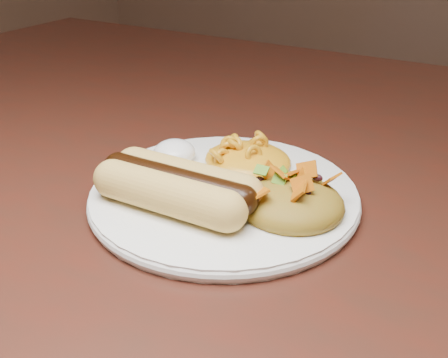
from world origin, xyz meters
The scene contains 7 objects.
table centered at (0.00, 0.00, 0.66)m, with size 1.60×0.90×0.75m.
plate centered at (-0.01, -0.14, 0.76)m, with size 0.25×0.25×0.01m, color white.
hotdog centered at (-0.04, -0.19, 0.78)m, with size 0.13×0.07×0.03m.
mac_and_cheese centered at (-0.02, -0.09, 0.78)m, with size 0.09×0.08×0.03m, color yellow.
sour_cream centered at (-0.09, -0.12, 0.78)m, with size 0.04×0.04×0.03m, color white.
taco_salad centered at (0.05, -0.15, 0.78)m, with size 0.09×0.09×0.04m.
fork centered at (-0.08, -0.16, 0.75)m, with size 0.02×0.13×0.00m, color white.
Camera 1 is at (0.20, -0.51, 0.99)m, focal length 42.00 mm.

